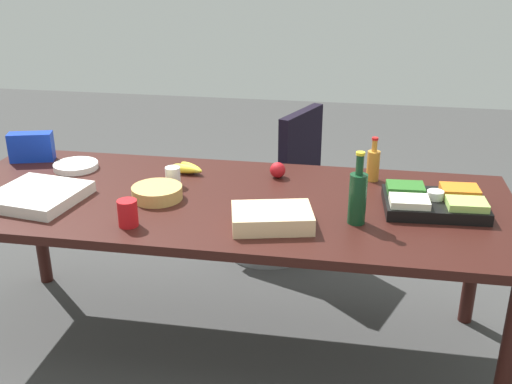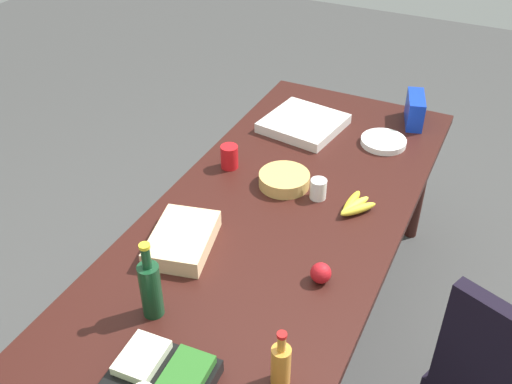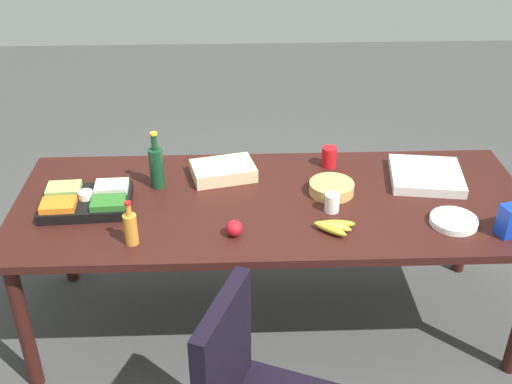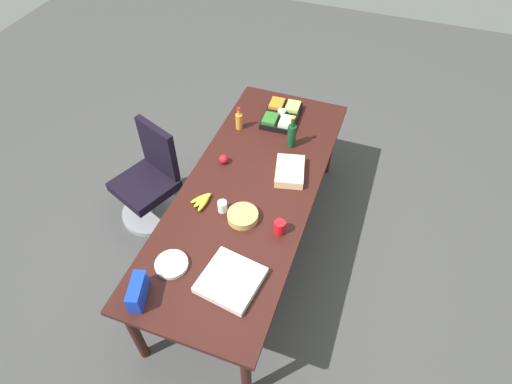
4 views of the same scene
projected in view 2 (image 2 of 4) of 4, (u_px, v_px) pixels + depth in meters
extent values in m
plane|color=#404040|center=(266.00, 353.00, 2.82)|extent=(10.00, 10.00, 0.00)
cube|color=#331410|center=(268.00, 231.00, 2.37)|extent=(2.54, 1.00, 0.04)
cylinder|color=#331410|center=(420.00, 184.00, 3.32)|extent=(0.07, 0.07, 0.74)
cylinder|color=#331410|center=(287.00, 150.00, 3.60)|extent=(0.07, 0.07, 0.74)
cube|color=black|center=(501.00, 371.00, 1.90)|extent=(0.22, 0.42, 0.50)
cube|color=silver|center=(304.00, 123.00, 2.99)|extent=(0.41, 0.41, 0.05)
cylinder|color=white|center=(318.00, 189.00, 2.49)|extent=(0.08, 0.08, 0.09)
cylinder|color=orange|center=(281.00, 366.00, 1.73)|extent=(0.08, 0.08, 0.15)
cylinder|color=orange|center=(282.00, 343.00, 1.67)|extent=(0.03, 0.03, 0.06)
cylinder|color=red|center=(282.00, 335.00, 1.65)|extent=(0.04, 0.04, 0.01)
cylinder|color=white|center=(383.00, 142.00, 2.87)|extent=(0.27, 0.27, 0.03)
cylinder|color=#133D21|center=(151.00, 290.00, 1.93)|extent=(0.07, 0.07, 0.21)
cylinder|color=#133D21|center=(146.00, 257.00, 1.84)|extent=(0.03, 0.03, 0.08)
cylinder|color=gold|center=(144.00, 246.00, 1.82)|extent=(0.04, 0.04, 0.01)
sphere|color=red|center=(321.00, 273.00, 2.09)|extent=(0.09, 0.09, 0.08)
cube|color=beige|center=(182.00, 239.00, 2.24)|extent=(0.36, 0.29, 0.07)
cube|color=#2A6623|center=(186.00, 373.00, 1.71)|extent=(0.17, 0.13, 0.03)
cube|color=silver|center=(142.00, 357.00, 1.76)|extent=(0.17, 0.13, 0.03)
cylinder|color=red|center=(229.00, 157.00, 2.68)|extent=(0.09, 0.09, 0.11)
ellipsoid|color=gold|center=(358.00, 209.00, 2.41)|extent=(0.16, 0.13, 0.04)
ellipsoid|color=yellow|center=(355.00, 205.00, 2.43)|extent=(0.17, 0.10, 0.04)
ellipsoid|color=yellow|center=(352.00, 202.00, 2.45)|extent=(0.17, 0.05, 0.04)
cylinder|color=tan|center=(284.00, 180.00, 2.58)|extent=(0.23, 0.23, 0.06)
cube|color=#1234BC|center=(415.00, 110.00, 3.00)|extent=(0.23, 0.14, 0.15)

